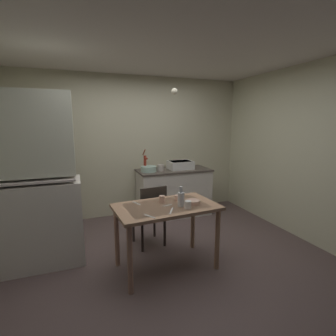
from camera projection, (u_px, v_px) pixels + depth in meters
ground_plane at (168, 257)px, 3.27m from camera, size 5.16×5.16×0.00m
wall_back at (135, 147)px, 4.69m from camera, size 4.26×0.10×2.57m
wall_right at (300, 153)px, 3.76m from camera, size 0.10×3.58×2.57m
ceiling_slab at (168, 42)px, 2.80m from camera, size 4.26×3.58×0.10m
hutch_cabinet at (34, 187)px, 2.95m from camera, size 1.04×0.55×2.08m
counter_cabinet at (174, 192)px, 4.72m from camera, size 1.35×0.64×0.87m
sink_basin at (180, 165)px, 4.67m from camera, size 0.44×0.34×0.15m
hand_pump at (145, 162)px, 4.47m from camera, size 0.05×0.27×0.39m
mixing_bowl_counter at (149, 169)px, 4.42m from camera, size 0.27×0.27×0.10m
stoneware_crock at (161, 168)px, 4.51m from camera, size 0.12×0.12×0.11m
dining_table at (166, 214)px, 2.92m from camera, size 1.23×0.78×0.78m
chair_far_side at (150, 214)px, 3.48m from camera, size 0.45×0.45×0.88m
serving_bowl_wide at (193, 202)px, 2.96m from camera, size 0.17×0.17×0.04m
teacup_mint at (162, 199)px, 2.99m from camera, size 0.07×0.07×0.09m
mug_tall at (188, 205)px, 2.79m from camera, size 0.08×0.08×0.09m
mug_dark at (178, 198)px, 3.08m from camera, size 0.09×0.09×0.07m
glass_bottle at (181, 199)px, 2.86m from camera, size 0.08×0.08×0.23m
table_knife at (171, 211)px, 2.72m from camera, size 0.12×0.19×0.00m
teaspoon_near_bowl at (136, 203)px, 2.98m from camera, size 0.07×0.15×0.00m
teaspoon_by_cup at (167, 205)px, 2.90m from camera, size 0.13×0.05×0.00m
serving_spoon at (150, 216)px, 2.56m from camera, size 0.10×0.15×0.00m
pendant_bulb at (174, 91)px, 3.30m from camera, size 0.08×0.08×0.08m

